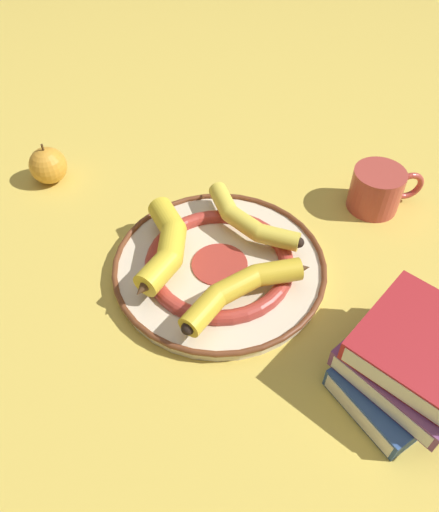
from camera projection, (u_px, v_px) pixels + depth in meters
ground_plane at (214, 266)px, 0.79m from camera, size 2.80×2.80×0.00m
decorative_bowl at (220, 266)px, 0.77m from camera, size 0.33×0.33×0.03m
banana_a at (246, 219)px, 0.80m from camera, size 0.10×0.19×0.03m
banana_b at (242, 288)px, 0.70m from camera, size 0.19×0.14×0.03m
banana_c at (166, 246)px, 0.75m from camera, size 0.19×0.10×0.04m
book_stack at (417, 362)px, 0.62m from camera, size 0.22×0.20×0.09m
coffee_mug at (378, 189)px, 0.86m from camera, size 0.10×0.12×0.08m
apple at (48, 165)px, 0.91m from camera, size 0.07×0.07×0.08m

